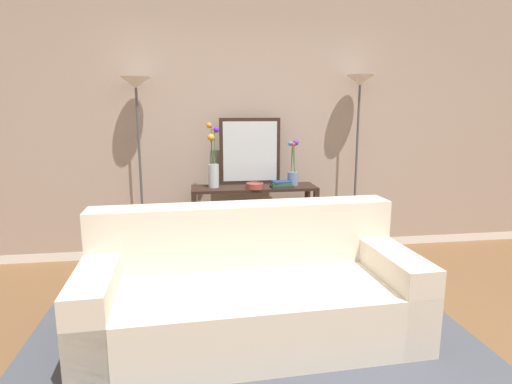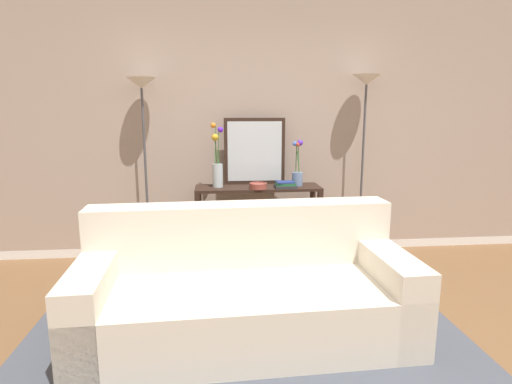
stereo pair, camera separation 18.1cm
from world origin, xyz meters
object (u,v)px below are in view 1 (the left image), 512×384
at_px(console_table, 254,210).
at_px(vase_short_flowers, 293,172).
at_px(floor_lamp_right, 358,116).
at_px(fruit_bowl, 255,186).
at_px(book_row_under_console, 222,258).
at_px(vase_tall_flowers, 213,167).
at_px(couch, 251,293).
at_px(book_stack, 282,185).
at_px(floor_lamp_left, 138,120).
at_px(wall_mirror, 250,151).

height_order(console_table, vase_short_flowers, vase_short_flowers).
distance_m(floor_lamp_right, vase_short_flowers, 0.90).
distance_m(fruit_bowl, book_row_under_console, 0.85).
bearing_deg(vase_tall_flowers, floor_lamp_right, 2.70).
height_order(couch, fruit_bowl, couch).
height_order(couch, book_stack, couch).
height_order(floor_lamp_right, vase_short_flowers, floor_lamp_right).
relative_size(couch, book_stack, 10.51).
bearing_deg(book_stack, console_table, 160.18).
distance_m(floor_lamp_left, floor_lamp_right, 2.23).
height_order(console_table, wall_mirror, wall_mirror).
bearing_deg(console_table, couch, -99.32).
bearing_deg(floor_lamp_left, wall_mirror, 3.64).
distance_m(console_table, fruit_bowl, 0.30).
relative_size(vase_tall_flowers, book_row_under_console, 1.77).
relative_size(couch, fruit_bowl, 13.03).
relative_size(couch, book_row_under_console, 6.25).
height_order(floor_lamp_left, wall_mirror, floor_lamp_left).
bearing_deg(console_table, vase_short_flowers, 1.41).
bearing_deg(floor_lamp_left, book_row_under_console, -6.29).
bearing_deg(vase_tall_flowers, wall_mirror, 20.04).
xyz_separation_m(console_table, floor_lamp_left, (-1.12, 0.09, 0.91)).
bearing_deg(vase_short_flowers, wall_mirror, 160.97).
bearing_deg(vase_short_flowers, vase_tall_flowers, 179.68).
relative_size(console_table, floor_lamp_left, 0.68).
height_order(book_stack, book_row_under_console, book_stack).
relative_size(fruit_bowl, book_row_under_console, 0.48).
height_order(floor_lamp_right, fruit_bowl, floor_lamp_right).
bearing_deg(book_row_under_console, console_table, 0.00).
xyz_separation_m(vase_tall_flowers, book_row_under_console, (0.07, -0.01, -0.95)).
height_order(couch, book_row_under_console, couch).
xyz_separation_m(wall_mirror, fruit_bowl, (0.01, -0.27, -0.31)).
bearing_deg(wall_mirror, floor_lamp_left, -176.36).
relative_size(vase_short_flowers, book_stack, 2.18).
height_order(vase_tall_flowers, vase_short_flowers, vase_tall_flowers).
height_order(couch, wall_mirror, wall_mirror).
relative_size(floor_lamp_left, wall_mirror, 2.73).
distance_m(couch, book_stack, 1.52).
distance_m(wall_mirror, vase_short_flowers, 0.49).
relative_size(vase_tall_flowers, fruit_bowl, 3.69).
relative_size(floor_lamp_right, book_row_under_console, 5.27).
bearing_deg(console_table, book_row_under_console, -180.00).
bearing_deg(vase_tall_flowers, fruit_bowl, -18.49).
xyz_separation_m(fruit_bowl, book_stack, (0.27, 0.02, 0.00)).
xyz_separation_m(vase_tall_flowers, vase_short_flowers, (0.81, -0.00, -0.07)).
bearing_deg(book_stack, floor_lamp_left, 172.55).
xyz_separation_m(wall_mirror, vase_tall_flowers, (-0.39, -0.14, -0.13)).
relative_size(floor_lamp_right, vase_tall_flowers, 2.98).
distance_m(fruit_bowl, book_stack, 0.27).
height_order(floor_lamp_right, book_stack, floor_lamp_right).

